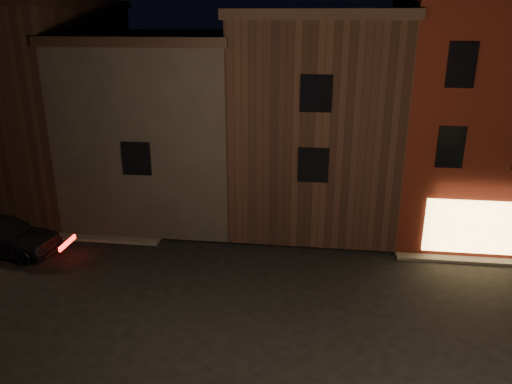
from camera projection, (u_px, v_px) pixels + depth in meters
ground at (258, 322)px, 15.98m from camera, size 120.00×120.00×0.00m
sidewalk_far_left at (26, 146)px, 37.10m from camera, size 30.00×30.00×0.12m
corner_building at (464, 108)px, 22.03m from camera, size 6.50×8.50×10.50m
row_building_a at (317, 113)px, 23.98m from camera, size 7.30×10.30×9.40m
row_building_b at (171, 120)px, 25.04m from camera, size 7.80×10.30×8.40m
row_building_c at (34, 102)px, 25.68m from camera, size 7.30×10.30×9.90m
parked_car_a at (2, 234)px, 20.43m from camera, size 4.89×2.34×1.61m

